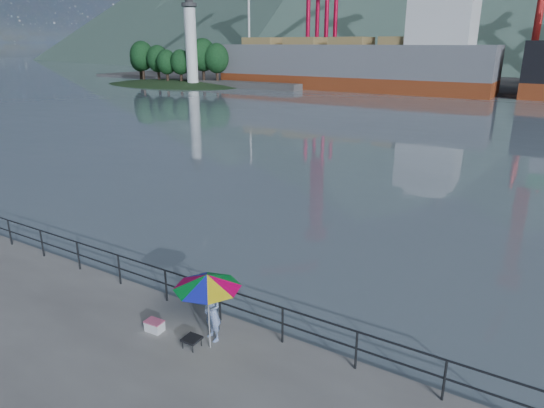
{
  "coord_description": "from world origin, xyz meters",
  "views": [
    {
      "loc": [
        10.41,
        -7.5,
        7.31
      ],
      "look_at": [
        2.01,
        6.0,
        2.0
      ],
      "focal_mm": 32.0,
      "sensor_mm": 36.0,
      "label": 1
    }
  ],
  "objects": [
    {
      "name": "lighthouse_islet",
      "position": [
        -54.97,
        61.99,
        0.26
      ],
      "size": [
        48.0,
        26.4,
        19.2
      ],
      "color": "#263F1E",
      "rests_on": "ground"
    },
    {
      "name": "fishing_rod",
      "position": [
        2.85,
        1.99,
        0.0
      ],
      "size": [
        0.61,
        1.82,
        1.35
      ],
      "primitive_type": "cylinder",
      "rotation": [
        0.96,
        0.0,
        0.32
      ],
      "color": "black",
      "rests_on": "ground"
    },
    {
      "name": "harbor_water",
      "position": [
        0.0,
        130.0,
        0.0
      ],
      "size": [
        500.0,
        280.0,
        0.0
      ],
      "primitive_type": "cube",
      "color": "slate",
      "rests_on": "ground"
    },
    {
      "name": "folding_stool",
      "position": [
        3.18,
        0.31,
        0.15
      ],
      "size": [
        0.43,
        0.43,
        0.27
      ],
      "color": "black",
      "rests_on": "ground"
    },
    {
      "name": "guardrail",
      "position": [
        0.0,
        1.7,
        0.52
      ],
      "size": [
        22.0,
        0.06,
        1.03
      ],
      "color": "#2D3033",
      "rests_on": "ground"
    },
    {
      "name": "beach_umbrella",
      "position": [
        3.57,
        0.54,
        1.87
      ],
      "size": [
        1.82,
        1.82,
        2.04
      ],
      "color": "white",
      "rests_on": "ground"
    },
    {
      "name": "cooler_bag",
      "position": [
        1.84,
        0.34,
        0.13
      ],
      "size": [
        0.49,
        0.34,
        0.27
      ],
      "primitive_type": "cube",
      "rotation": [
        0.0,
        0.0,
        0.07
      ],
      "color": "silver",
      "rests_on": "ground"
    },
    {
      "name": "bulk_carrier",
      "position": [
        -21.36,
        70.21,
        4.2
      ],
      "size": [
        46.67,
        8.08,
        14.5
      ],
      "color": "maroon",
      "rests_on": "ground"
    },
    {
      "name": "fisherman",
      "position": [
        3.4,
        0.89,
        0.81
      ],
      "size": [
        0.68,
        0.56,
        1.62
      ],
      "primitive_type": "imported",
      "rotation": [
        0.0,
        0.0,
        -0.33
      ],
      "color": "#224C95",
      "rests_on": "ground"
    }
  ]
}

